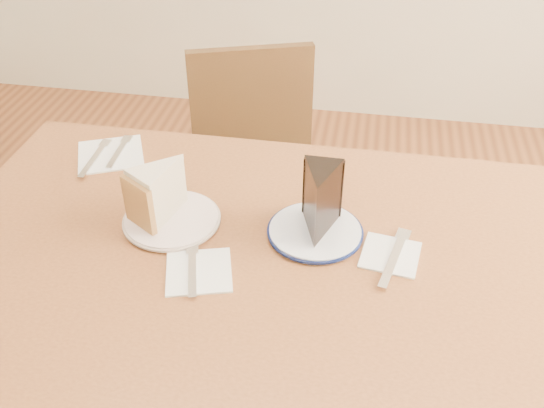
{
  "coord_description": "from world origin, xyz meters",
  "views": [
    {
      "loc": [
        0.19,
        -0.83,
        1.49
      ],
      "look_at": [
        0.03,
        0.09,
        0.8
      ],
      "focal_mm": 40.0,
      "sensor_mm": 36.0,
      "label": 1
    }
  ],
  "objects_px": {
    "table": "(248,289)",
    "plate_navy": "(315,232)",
    "chair_far": "(259,188)",
    "chocolate_cake": "(319,205)",
    "carrot_cake": "(164,192)",
    "plate_cream": "(172,220)"
  },
  "relations": [
    {
      "from": "plate_navy",
      "to": "carrot_cake",
      "type": "height_order",
      "value": "carrot_cake"
    },
    {
      "from": "table",
      "to": "chair_far",
      "type": "relative_size",
      "value": 1.41
    },
    {
      "from": "carrot_cake",
      "to": "chocolate_cake",
      "type": "bearing_deg",
      "value": 32.14
    },
    {
      "from": "chair_far",
      "to": "chocolate_cake",
      "type": "relative_size",
      "value": 7.02
    },
    {
      "from": "plate_navy",
      "to": "plate_cream",
      "type": "bearing_deg",
      "value": -177.47
    },
    {
      "from": "carrot_cake",
      "to": "chocolate_cake",
      "type": "relative_size",
      "value": 0.92
    },
    {
      "from": "plate_navy",
      "to": "chocolate_cake",
      "type": "height_order",
      "value": "chocolate_cake"
    },
    {
      "from": "chair_far",
      "to": "chocolate_cake",
      "type": "height_order",
      "value": "chocolate_cake"
    },
    {
      "from": "table",
      "to": "plate_navy",
      "type": "relative_size",
      "value": 6.81
    },
    {
      "from": "chair_far",
      "to": "chocolate_cake",
      "type": "xyz_separation_m",
      "value": [
        0.22,
        -0.52,
        0.35
      ]
    },
    {
      "from": "table",
      "to": "chocolate_cake",
      "type": "height_order",
      "value": "chocolate_cake"
    },
    {
      "from": "chocolate_cake",
      "to": "plate_cream",
      "type": "bearing_deg",
      "value": 2.84
    },
    {
      "from": "plate_cream",
      "to": "carrot_cake",
      "type": "xyz_separation_m",
      "value": [
        -0.02,
        0.02,
        0.06
      ]
    },
    {
      "from": "table",
      "to": "chocolate_cake",
      "type": "bearing_deg",
      "value": 29.13
    },
    {
      "from": "plate_cream",
      "to": "chocolate_cake",
      "type": "bearing_deg",
      "value": 2.01
    },
    {
      "from": "carrot_cake",
      "to": "plate_navy",
      "type": "bearing_deg",
      "value": 32.58
    },
    {
      "from": "plate_cream",
      "to": "plate_navy",
      "type": "bearing_deg",
      "value": 2.53
    },
    {
      "from": "plate_navy",
      "to": "chocolate_cake",
      "type": "xyz_separation_m",
      "value": [
        0.01,
        -0.0,
        0.07
      ]
    },
    {
      "from": "table",
      "to": "chair_far",
      "type": "xyz_separation_m",
      "value": [
        -0.1,
        0.59,
        -0.18
      ]
    },
    {
      "from": "table",
      "to": "plate_cream",
      "type": "xyz_separation_m",
      "value": [
        -0.16,
        0.06,
        0.1
      ]
    },
    {
      "from": "table",
      "to": "plate_navy",
      "type": "xyz_separation_m",
      "value": [
        0.12,
        0.07,
        0.1
      ]
    },
    {
      "from": "table",
      "to": "chair_far",
      "type": "bearing_deg",
      "value": 99.16
    }
  ]
}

